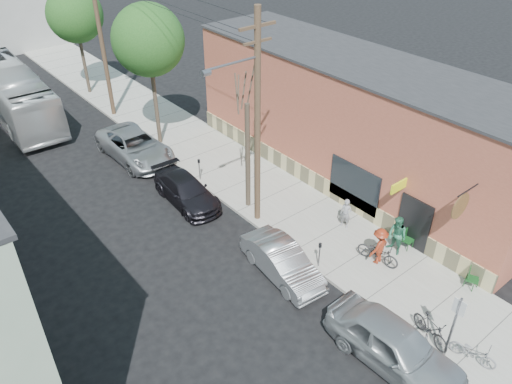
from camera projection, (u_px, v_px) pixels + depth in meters
ground at (289, 301)px, 19.93m from camera, size 120.00×120.00×0.00m
sidewalk at (216, 159)px, 29.22m from camera, size 4.50×58.00×0.15m
cafe_building at (354, 122)px, 26.07m from camera, size 6.60×20.20×6.61m
sign_post at (454, 322)px, 16.63m from camera, size 0.07×0.45×2.80m
parking_meter_near at (320, 251)px, 20.97m from camera, size 0.14×0.14×1.24m
parking_meter_far at (199, 166)px, 26.80m from camera, size 0.14×0.14×1.24m
utility_pole_near at (256, 120)px, 21.41m from camera, size 3.57×0.28×10.00m
utility_pole_far at (101, 38)px, 31.49m from camera, size 1.80×0.28×10.00m
tree_bare at (248, 157)px, 23.76m from camera, size 0.24×0.24×5.49m
tree_leafy_mid at (148, 40)px, 27.42m from camera, size 4.03×4.03×8.32m
tree_leafy_far at (75, 15)px, 34.50m from camera, size 3.86×3.86×7.59m
patio_chair_a at (408, 240)px, 22.21m from camera, size 0.57×0.57×0.88m
patio_chair_b at (472, 279)px, 20.14m from camera, size 0.66×0.66×0.88m
patron_grey at (346, 213)px, 23.35m from camera, size 0.52×0.64×1.50m
patron_green at (397, 236)px, 21.69m from camera, size 0.80×0.98×1.85m
cyclist at (379, 246)px, 21.18m from camera, size 1.16×0.71×1.75m
cyclist_bike at (378, 253)px, 21.39m from camera, size 1.07×2.01×1.00m
parked_bike_a at (431, 329)px, 17.87m from camera, size 0.96×1.85×1.07m
parked_bike_b at (473, 352)px, 17.15m from camera, size 0.92×1.70×0.85m
car_0 at (394, 345)px, 17.06m from camera, size 2.23×5.13×1.72m
car_1 at (282, 262)px, 20.83m from camera, size 1.93×4.46×1.43m
car_2 at (186, 191)px, 25.37m from camera, size 2.12×4.73×1.35m
car_3 at (135, 146)px, 29.05m from camera, size 2.80×5.84×1.61m
bus at (14, 94)px, 33.27m from camera, size 3.40×12.42×3.43m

